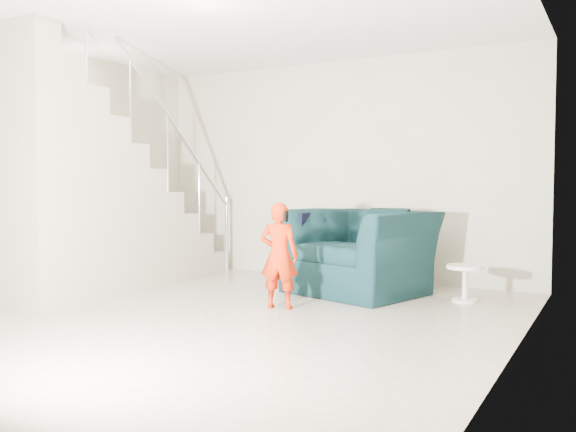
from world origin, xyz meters
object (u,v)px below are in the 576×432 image
at_px(armchair, 360,251).
at_px(toddler, 279,255).
at_px(side_table, 465,277).
at_px(staircase, 88,205).

xyz_separation_m(armchair, toddler, (-0.35, -1.14, 0.06)).
height_order(toddler, side_table, toddler).
bearing_deg(armchair, toddler, -90.34).
relative_size(side_table, staircase, 0.10).
relative_size(armchair, staircase, 0.38).
bearing_deg(staircase, side_table, 19.68).
bearing_deg(side_table, staircase, -160.32).
bearing_deg(toddler, side_table, -154.65).
relative_size(armchair, toddler, 1.37).
height_order(armchair, side_table, armchair).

